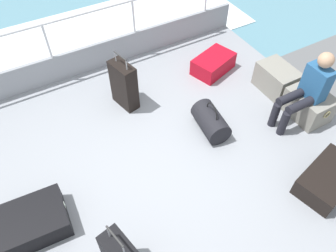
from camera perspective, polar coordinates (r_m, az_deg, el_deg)
ground_plane at (r=4.35m, az=-1.09°, el=-5.69°), size 4.40×5.20×0.06m
gunwale_port at (r=5.64m, az=-12.05°, el=11.74°), size 0.06×5.20×0.45m
railing_port at (r=5.33m, az=-13.02°, el=16.53°), size 0.04×4.20×1.02m
sea_wake at (r=7.11m, az=-15.61°, el=13.83°), size 12.00×12.00×0.01m
cargo_crate_0 at (r=5.35m, az=18.17°, el=7.68°), size 0.64×0.41×0.41m
cargo_crate_1 at (r=5.09m, az=23.02°, el=3.37°), size 0.63×0.46×0.39m
passenger_seated at (r=4.73m, az=22.86°, el=5.87°), size 0.34×0.66×1.09m
suitcase_1 at (r=4.00m, az=-22.60°, el=-15.11°), size 0.60×0.81×0.26m
suitcase_2 at (r=4.79m, az=-7.58°, el=6.97°), size 0.45×0.29×0.87m
suitcase_3 at (r=5.54m, az=7.78°, el=10.56°), size 0.62×0.78×0.27m
suitcase_4 at (r=4.43m, az=25.84°, el=-8.18°), size 0.65×0.90×0.25m
duffel_bag at (r=4.54m, az=7.36°, el=0.81°), size 0.62×0.40×0.48m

